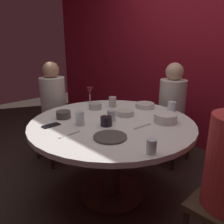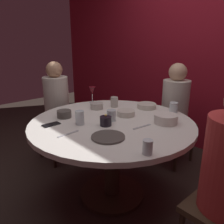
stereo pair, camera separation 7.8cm
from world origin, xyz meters
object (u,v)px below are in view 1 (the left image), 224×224
(bowl_rice_portion, at_px, (145,105))
(wine_glass, at_px, (90,91))
(dinner_plate, at_px, (110,137))
(cup_near_candle, at_px, (151,146))
(bowl_small_white, at_px, (125,113))
(cup_center_front, at_px, (80,118))
(dining_table, at_px, (112,136))
(cup_by_left_diner, at_px, (113,102))
(candle_holder, at_px, (106,121))
(cup_by_right_diner, at_px, (172,107))
(bowl_serving_large, at_px, (165,118))
(seated_diner_back, at_px, (172,103))
(cup_far_edge, at_px, (111,115))
(bowl_sauce_side, at_px, (95,106))
(seated_diner_left, at_px, (53,102))
(bowl_salad_center, at_px, (63,115))
(cell_phone, at_px, (51,125))

(bowl_rice_portion, bearing_deg, wine_glass, -152.68)
(dinner_plate, bearing_deg, cup_near_candle, 3.70)
(bowl_small_white, relative_size, bowl_rice_portion, 0.85)
(dinner_plate, xyz_separation_m, cup_center_front, (-0.36, 0.01, 0.05))
(dining_table, bearing_deg, cup_center_front, -115.13)
(cup_by_left_diner, bearing_deg, candle_holder, -49.84)
(bowl_rice_portion, relative_size, cup_by_right_diner, 1.95)
(wine_glass, distance_m, cup_by_right_diner, 0.88)
(dining_table, bearing_deg, bowl_serving_large, 41.49)
(candle_holder, bearing_deg, dinner_plate, -36.52)
(wine_glass, bearing_deg, seated_diner_back, 50.90)
(cup_far_edge, bearing_deg, bowl_sauce_side, 160.36)
(cup_near_candle, bearing_deg, cup_by_left_diner, 148.85)
(candle_holder, xyz_separation_m, cup_center_front, (-0.16, -0.14, 0.02))
(cup_by_right_diner, bearing_deg, seated_diner_left, -153.15)
(candle_holder, height_order, bowl_serving_large, candle_holder)
(bowl_sauce_side, bearing_deg, candle_holder, -29.49)
(candle_holder, distance_m, wine_glass, 0.73)
(bowl_serving_large, relative_size, cup_by_right_diner, 1.99)
(bowl_salad_center, height_order, bowl_small_white, bowl_salad_center)
(dining_table, height_order, cup_far_edge, cup_far_edge)
(seated_diner_back, height_order, cup_near_candle, seated_diner_back)
(candle_holder, relative_size, cup_by_left_diner, 0.93)
(candle_holder, distance_m, cell_phone, 0.45)
(seated_diner_back, xyz_separation_m, dinner_plate, (0.24, -1.22, 0.03))
(wine_glass, relative_size, bowl_small_white, 1.08)
(bowl_serving_large, distance_m, bowl_sauce_side, 0.73)
(bowl_salad_center, xyz_separation_m, bowl_small_white, (0.33, 0.45, -0.01))
(candle_holder, relative_size, bowl_serving_large, 0.50)
(seated_diner_back, distance_m, cell_phone, 1.42)
(cell_phone, bearing_deg, seated_diner_back, -100.62)
(seated_diner_left, xyz_separation_m, cup_far_edge, (0.96, -0.00, 0.07))
(seated_diner_left, height_order, seated_diner_back, seated_diner_left)
(bowl_serving_large, relative_size, bowl_sauce_side, 1.52)
(cup_center_front, bearing_deg, bowl_small_white, 77.81)
(dinner_plate, relative_size, bowl_salad_center, 1.89)
(cell_phone, xyz_separation_m, bowl_rice_portion, (0.21, 0.95, 0.02))
(cup_near_candle, bearing_deg, cell_phone, -166.57)
(wine_glass, height_order, cup_far_edge, wine_glass)
(bowl_serving_large, bearing_deg, candle_holder, -125.44)
(cup_by_right_diner, height_order, cup_center_front, cup_center_front)
(bowl_serving_large, bearing_deg, seated_diner_back, 116.98)
(bowl_serving_large, height_order, cup_by_right_diner, cup_by_right_diner)
(wine_glass, height_order, bowl_rice_portion, wine_glass)
(bowl_sauce_side, bearing_deg, bowl_rice_portion, 50.46)
(wine_glass, bearing_deg, candle_holder, -28.65)
(dining_table, distance_m, cup_center_front, 0.34)
(wine_glass, relative_size, cell_phone, 1.26)
(candle_holder, relative_size, cell_phone, 0.70)
(candle_holder, xyz_separation_m, cup_by_right_diner, (0.17, 0.71, 0.01))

